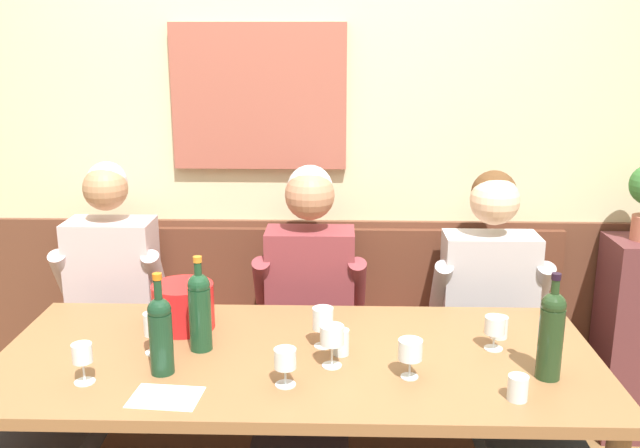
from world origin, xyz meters
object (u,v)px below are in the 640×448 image
dining_table (298,375)px  person_right_seat (86,343)px  wine_glass_near_bucket (323,320)px  wine_bottle_clear_water (200,309)px  ice_bucket (183,306)px  wine_bottle_amber_mid (161,332)px  person_left_seat (306,345)px  wine_glass_center_front (495,327)px  wine_glass_right_end (82,355)px  wine_glass_mid_right (153,325)px  wine_glass_by_bottle (285,361)px  wine_glass_center_rear (332,337)px  person_center_right_seat (507,352)px  wine_glass_mid_left (410,351)px  wine_bottle_green_tall (551,332)px  wall_bench (308,375)px  water_tumbler_left (518,388)px  water_tumbler_right (499,327)px  water_tumbler_center (341,342)px

dining_table → person_right_seat: size_ratio=1.51×
wine_glass_near_bucket → wine_bottle_clear_water: bearing=-175.6°
ice_bucket → wine_bottle_amber_mid: size_ratio=0.67×
person_left_seat → wine_bottle_clear_water: bearing=-137.5°
wine_bottle_amber_mid → wine_glass_center_front: size_ratio=2.83×
wine_glass_right_end → wine_glass_mid_right: (0.17, 0.22, 0.01)m
wine_glass_by_bottle → wine_glass_center_rear: size_ratio=0.85×
wine_glass_by_bottle → wine_glass_right_end: bearing=180.0°
person_left_seat → wine_glass_center_front: bearing=-23.6°
person_center_right_seat → wine_glass_center_front: 0.38m
wine_bottle_amber_mid → wine_glass_near_bucket: wine_bottle_amber_mid is taller
ice_bucket → wine_bottle_clear_water: size_ratio=0.68×
wine_glass_mid_left → wine_glass_by_bottle: 0.40m
wine_bottle_clear_water → wine_glass_by_bottle: (0.31, -0.25, -0.07)m
wine_bottle_clear_water → wine_glass_near_bucket: size_ratio=2.35×
dining_table → wine_bottle_green_tall: wine_bottle_green_tall is taller
wine_glass_center_front → person_left_seat: bearing=156.4°
wine_glass_center_rear → wine_glass_near_bucket: bearing=102.4°
wall_bench → water_tumbler_left: bearing=-57.0°
dining_table → wine_bottle_green_tall: bearing=-10.6°
wine_bottle_green_tall → wine_bottle_amber_mid: (-1.24, -0.00, -0.01)m
ice_bucket → water_tumbler_left: 1.23m
wine_bottle_clear_water → wine_glass_right_end: 0.41m
person_left_seat → wine_glass_mid_left: person_left_seat is taller
wall_bench → wine_glass_mid_left: (0.37, -0.91, 0.56)m
person_left_seat → water_tumbler_left: bearing=-44.2°
wine_glass_mid_right → wine_glass_center_rear: (0.61, -0.08, 0.00)m
wine_glass_mid_left → wine_glass_by_bottle: bearing=-170.8°
dining_table → ice_bucket: ice_bucket is taller
wine_bottle_amber_mid → wine_glass_mid_right: wine_bottle_amber_mid is taller
wine_glass_right_end → wine_glass_mid_right: wine_glass_mid_right is taller
wall_bench → dining_table: bearing=-90.0°
wine_bottle_amber_mid → wine_glass_by_bottle: size_ratio=2.77×
person_left_seat → wine_glass_center_rear: size_ratio=9.48×
person_right_seat → wine_glass_center_rear: 1.11m
person_right_seat → water_tumbler_left: size_ratio=17.60×
wine_glass_center_front → water_tumbler_right: size_ratio=1.50×
person_center_right_seat → dining_table: bearing=-157.3°
wine_glass_by_bottle → water_tumbler_center: (0.17, 0.23, -0.04)m
wine_glass_center_rear → water_tumbler_right: 0.65m
dining_table → wine_glass_by_bottle: wine_glass_by_bottle is taller
wine_glass_right_end → wine_glass_mid_left: wine_glass_right_end is taller
person_left_seat → wine_bottle_clear_water: 0.55m
person_right_seat → wine_bottle_clear_water: person_right_seat is taller
wall_bench → wine_bottle_green_tall: (0.81, -0.90, 0.62)m
wine_glass_mid_left → wine_bottle_green_tall: bearing=1.5°
wall_bench → person_left_seat: person_left_seat is taller
person_center_right_seat → wine_glass_mid_right: person_center_right_seat is taller
water_tumbler_center → water_tumbler_right: 0.59m
wine_glass_right_end → water_tumbler_center: size_ratio=1.45×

